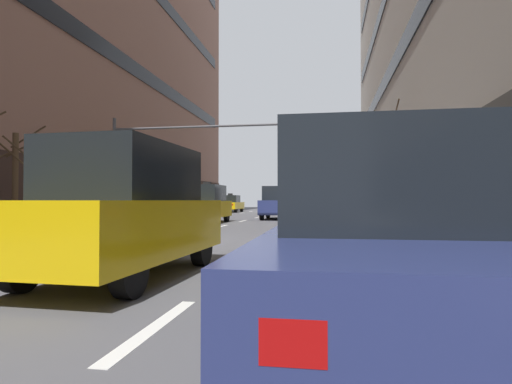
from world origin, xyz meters
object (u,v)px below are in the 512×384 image
Objects in this scene: pedestrian_0 at (434,206)px; car_parked_1 at (351,205)px; car_driving_5 at (148,212)px; street_tree_2 at (16,174)px; taxi_driving_2 at (231,204)px; car_parked_0 at (395,247)px; taxi_driving_4 at (207,204)px; car_driving_3 at (294,202)px; street_tree_1 at (380,163)px; taxi_driving_6 at (127,211)px; traffic_signal_0 at (183,146)px; taxi_driving_0 at (174,206)px; car_driving_1 at (277,203)px.

car_parked_1 is at bearing -146.85° from pedestrian_0.
street_tree_2 is at bearing 173.29° from car_driving_5.
car_parked_0 is (10.18, -37.47, -0.01)m from taxi_driving_2.
pedestrian_0 is (9.08, -10.30, 0.06)m from taxi_driving_4.
taxi_driving_2 is 6.72m from car_driving_3.
street_tree_1 is at bearing 39.09° from car_driving_5.
taxi_driving_6 is 0.38× the size of traffic_signal_0.
taxi_driving_0 is at bearing -115.13° from car_driving_3.
taxi_driving_6 is at bearing -78.14° from taxi_driving_4.
car_parked_1 is at bearing -83.01° from car_driving_3.
taxi_driving_0 is at bearing 131.39° from pedestrian_0.
taxi_driving_6 is (3.23, -15.38, 0.03)m from taxi_driving_4.
taxi_driving_4 is 15.72m from taxi_driving_6.
car_driving_1 is 15.99m from taxi_driving_2.
taxi_driving_6 is 16.31m from street_tree_1.
car_parked_1 reaches higher than car_driving_1.
traffic_signal_0 is (-4.54, -5.02, 3.08)m from car_driving_1.
pedestrian_0 is at bearing 40.99° from taxi_driving_6.
traffic_signal_0 is (-4.54, 15.16, 3.07)m from taxi_driving_6.
street_tree_1 is (8.98, -0.25, 2.04)m from taxi_driving_4.
car_driving_1 is 1.03× the size of street_tree_2.
car_driving_1 is (6.57, 0.99, 0.21)m from taxi_driving_0.
taxi_driving_6 is (6.57, -19.19, 0.22)m from taxi_driving_0.
taxi_driving_0 is 5.07m from taxi_driving_4.
taxi_driving_2 is 32.74m from car_parked_1.
car_driving_5 is (3.37, -11.34, -0.04)m from taxi_driving_0.
traffic_signal_0 is at bearing 106.69° from taxi_driving_6.
street_tree_2 reaches higher than car_driving_5.
street_tree_2 is at bearing -156.18° from street_tree_1.
car_driving_5 is at bearing -6.71° from street_tree_2.
car_driving_3 is at bearing 64.87° from taxi_driving_0.
taxi_driving_2 is 1.00× the size of car_parked_1.
car_driving_5 is 8.15m from traffic_signal_0.
taxi_driving_0 is at bearing 131.29° from taxi_driving_4.
car_parked_1 is (10.18, -31.12, 0.25)m from taxi_driving_2.
car_driving_3 is at bearing 96.99° from car_parked_1.
traffic_signal_0 is at bearing 55.16° from street_tree_2.
taxi_driving_0 is 0.98× the size of car_parked_0.
taxi_driving_2 is at bearing 121.93° from street_tree_1.
street_tree_1 reaches higher than car_driving_5.
car_driving_5 is 1.02× the size of street_tree_2.
car_driving_1 is at bearing 51.83° from street_tree_2.
street_tree_1 reaches higher than car_parked_1.
traffic_signal_0 is at bearing 135.90° from pedestrian_0.
street_tree_1 is 10.23m from pedestrian_0.
taxi_driving_4 reaches higher than pedestrian_0.
car_driving_5 is 9.47m from pedestrian_0.
street_tree_1 is at bearing 23.82° from street_tree_2.
traffic_signal_0 is at bearing -170.53° from taxi_driving_4.
car_driving_1 is 0.98× the size of taxi_driving_6.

